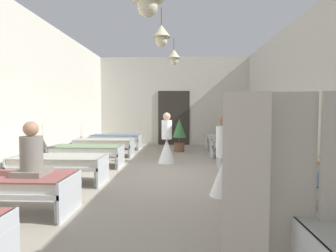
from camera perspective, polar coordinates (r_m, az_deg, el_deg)
The scene contains 17 objects.
ground_plane at distance 6.78m, azimuth -0.04°, elevation -10.31°, with size 7.20×12.44×0.10m, color #9E9384.
room_shell at distance 8.00m, azimuth 0.42°, elevation 6.26°, with size 7.00×12.04×3.91m.
bed_left_row_1 at distance 4.85m, azimuth -29.77°, elevation -10.28°, with size 1.90×0.84×0.57m.
bed_right_row_1 at distance 4.56m, azimuth 28.35°, elevation -11.08°, with size 1.90×0.84×0.57m.
bed_left_row_2 at distance 6.36m, azimuth -21.30°, elevation -6.95°, with size 1.90×0.84×0.57m.
bed_right_row_2 at distance 6.14m, azimuth 21.23°, elevation -7.30°, with size 1.90×0.84×0.57m.
bed_left_row_3 at distance 7.96m, azimuth -16.21°, elevation -4.84°, with size 1.90×0.84×0.57m.
bed_right_row_3 at distance 7.78m, azimuth 17.12°, elevation -5.03°, with size 1.90×0.84×0.57m.
bed_left_row_4 at distance 9.61m, azimuth -12.86°, elevation -3.43°, with size 1.90×0.84×0.57m.
bed_right_row_4 at distance 9.46m, azimuth 14.48°, elevation -3.55°, with size 1.90×0.84×0.57m.
bed_left_row_5 at distance 11.28m, azimuth -10.51°, elevation -2.43°, with size 1.90×0.84×0.57m.
bed_right_row_5 at distance 11.16m, azimuth 12.64°, elevation -2.51°, with size 1.90×0.84×0.57m.
nurse_near_aisle at distance 5.16m, azimuth 11.41°, elevation -8.10°, with size 0.52×0.52×1.49m.
nurse_mid_aisle at distance 8.17m, azimuth -0.26°, elevation -3.87°, with size 0.52×0.52×1.49m.
patient_seated_primary at distance 4.62m, azimuth -26.06°, elevation -5.41°, with size 0.44×0.44×0.80m.
potted_plant at distance 10.39m, azimuth 2.33°, elevation -1.24°, with size 0.50×0.50×1.24m.
privacy_screen at distance 2.78m, azimuth 24.07°, elevation -11.34°, with size 1.25×0.21×1.70m.
Camera 1 is at (0.30, -6.59, 1.53)m, focal length 29.88 mm.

